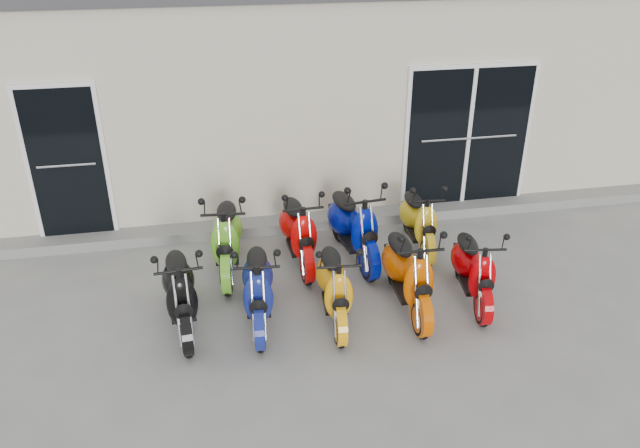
# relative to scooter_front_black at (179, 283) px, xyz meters

# --- Properties ---
(ground) EXTENTS (80.00, 80.00, 0.00)m
(ground) POSITION_rel_scooter_front_black_xyz_m (1.76, 0.19, -0.59)
(ground) COLOR gray
(ground) RESTS_ON ground
(building) EXTENTS (14.00, 6.00, 3.20)m
(building) POSITION_rel_scooter_front_black_xyz_m (1.76, 5.39, 1.01)
(building) COLOR beige
(building) RESTS_ON ground
(front_step) EXTENTS (14.00, 0.40, 0.15)m
(front_step) POSITION_rel_scooter_front_black_xyz_m (1.76, 2.21, -0.51)
(front_step) COLOR gray
(front_step) RESTS_ON ground
(door_left) EXTENTS (1.07, 0.08, 2.22)m
(door_left) POSITION_rel_scooter_front_black_xyz_m (-1.44, 2.36, 0.67)
(door_left) COLOR black
(door_left) RESTS_ON front_step
(door_right) EXTENTS (2.02, 0.08, 2.22)m
(door_right) POSITION_rel_scooter_front_black_xyz_m (4.36, 2.36, 0.67)
(door_right) COLOR black
(door_right) RESTS_ON front_step
(scooter_front_black) EXTENTS (0.71, 1.63, 1.17)m
(scooter_front_black) POSITION_rel_scooter_front_black_xyz_m (0.00, 0.00, 0.00)
(scooter_front_black) COLOR black
(scooter_front_black) RESTS_ON ground
(scooter_front_blue) EXTENTS (0.70, 1.60, 1.15)m
(scooter_front_blue) POSITION_rel_scooter_front_black_xyz_m (0.87, -0.07, -0.01)
(scooter_front_blue) COLOR navy
(scooter_front_blue) RESTS_ON ground
(scooter_front_orange_a) EXTENTS (0.68, 1.55, 1.12)m
(scooter_front_orange_a) POSITION_rel_scooter_front_black_xyz_m (1.73, -0.18, -0.03)
(scooter_front_orange_a) COLOR #FFA50D
(scooter_front_orange_a) RESTS_ON ground
(scooter_front_orange_b) EXTENTS (0.65, 1.67, 1.22)m
(scooter_front_orange_b) POSITION_rel_scooter_front_black_xyz_m (2.62, -0.15, 0.03)
(scooter_front_orange_b) COLOR #DA5200
(scooter_front_orange_b) RESTS_ON ground
(scooter_front_red) EXTENTS (0.76, 1.56, 1.10)m
(scooter_front_red) POSITION_rel_scooter_front_black_xyz_m (3.45, -0.13, -0.04)
(scooter_front_red) COLOR #BA0005
(scooter_front_red) RESTS_ON ground
(scooter_back_green) EXTENTS (0.76, 1.74, 1.25)m
(scooter_back_green) POSITION_rel_scooter_front_black_xyz_m (0.59, 1.15, 0.04)
(scooter_back_green) COLOR #63B926
(scooter_back_green) RESTS_ON ground
(scooter_back_red) EXTENTS (0.64, 1.64, 1.20)m
(scooter_back_red) POSITION_rel_scooter_front_black_xyz_m (1.54, 1.18, 0.01)
(scooter_back_red) COLOR #E10604
(scooter_back_red) RESTS_ON ground
(scooter_back_blue) EXTENTS (0.82, 1.79, 1.28)m
(scooter_back_blue) POSITION_rel_scooter_front_black_xyz_m (2.27, 1.13, 0.05)
(scooter_back_blue) COLOR #020F8F
(scooter_back_blue) RESTS_ON ground
(scooter_back_yellow) EXTENTS (0.64, 1.52, 1.10)m
(scooter_back_yellow) POSITION_rel_scooter_front_black_xyz_m (3.24, 1.25, -0.04)
(scooter_back_yellow) COLOR gold
(scooter_back_yellow) RESTS_ON ground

